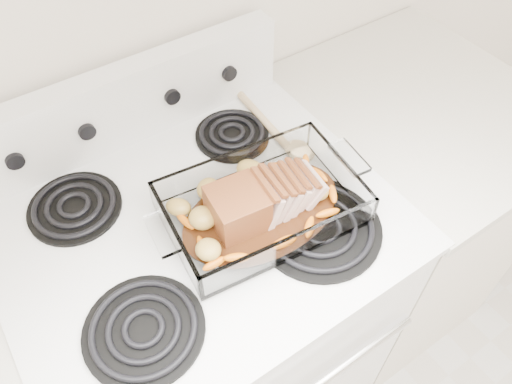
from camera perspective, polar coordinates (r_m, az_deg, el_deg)
electric_range at (r=1.40m, az=-5.22°, el=-14.15°), size 0.78×0.70×1.12m
counter_right at (r=1.66m, az=14.92°, el=-2.28°), size 0.58×0.68×0.93m
baking_dish at (r=0.99m, az=0.65°, el=-1.80°), size 0.37×0.24×0.07m
pork_roast at (r=0.96m, az=-0.01°, el=-1.17°), size 0.23×0.10×0.08m
roast_vegetables at (r=1.00m, az=-0.56°, el=-0.45°), size 0.32×0.17×0.04m
wooden_spoon at (r=1.15m, az=3.06°, el=6.39°), size 0.06×0.29×0.02m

